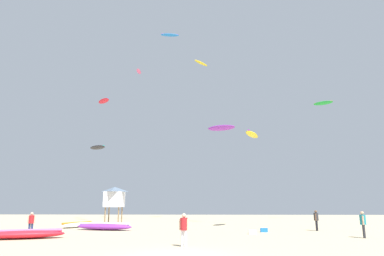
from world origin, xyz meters
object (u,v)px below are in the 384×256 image
at_px(kite_grounded_mid, 24,234).
at_px(kite_aloft_2, 252,134).
at_px(kite_aloft_1, 323,103).
at_px(kite_aloft_7, 139,71).
at_px(kite_aloft_3, 201,63).
at_px(kite_aloft_4, 170,35).
at_px(cooler_box, 264,230).
at_px(person_midground, 31,221).
at_px(kite_aloft_0, 221,128).
at_px(person_foreground, 184,227).
at_px(kite_grounded_near, 104,226).
at_px(person_right, 363,222).
at_px(kite_grounded_far, 77,225).
at_px(person_left, 316,219).
at_px(lifeguard_tower, 114,197).
at_px(gear_bag, 252,232).
at_px(kite_aloft_6, 104,101).
at_px(kite_aloft_5, 97,147).

xyz_separation_m(kite_grounded_mid, kite_aloft_2, (16.67, 11.37, 8.84)).
height_order(kite_aloft_1, kite_aloft_7, kite_aloft_7).
relative_size(kite_aloft_3, kite_aloft_4, 1.18).
bearing_deg(cooler_box, kite_aloft_3, 103.69).
height_order(person_midground, kite_aloft_0, kite_aloft_0).
xyz_separation_m(person_foreground, kite_aloft_2, (5.95, 15.13, 8.12)).
distance_m(kite_grounded_near, kite_aloft_7, 30.09).
relative_size(person_right, kite_grounded_far, 0.38).
bearing_deg(kite_grounded_mid, person_foreground, -19.32).
xyz_separation_m(person_midground, kite_grounded_mid, (1.18, -3.19, -0.66)).
height_order(person_left, kite_aloft_0, kite_aloft_0).
xyz_separation_m(person_left, lifeguard_tower, (-19.83, 8.43, 2.06)).
height_order(kite_grounded_near, gear_bag, kite_grounded_near).
relative_size(kite_aloft_2, kite_aloft_6, 1.38).
bearing_deg(lifeguard_tower, kite_aloft_5, 122.00).
bearing_deg(kite_aloft_0, kite_aloft_4, 166.93).
height_order(person_foreground, kite_aloft_0, kite_aloft_0).
xyz_separation_m(kite_aloft_1, kite_aloft_5, (-33.14, -3.84, -7.26)).
bearing_deg(kite_aloft_7, cooler_box, -54.87).
height_order(cooler_box, gear_bag, same).
bearing_deg(person_left, kite_aloft_0, 151.92).
bearing_deg(person_midground, kite_grounded_far, 156.85).
xyz_separation_m(lifeguard_tower, gear_bag, (13.87, -12.09, -2.89)).
bearing_deg(kite_grounded_mid, kite_grounded_near, 69.38).
height_order(kite_aloft_3, kite_aloft_4, kite_aloft_4).
bearing_deg(gear_bag, person_midground, -176.44).
bearing_deg(kite_aloft_5, cooler_box, -41.76).
bearing_deg(gear_bag, kite_aloft_5, 133.38).
distance_m(kite_aloft_1, kite_aloft_7, 29.03).
xyz_separation_m(kite_grounded_near, kite_aloft_5, (-6.19, 16.01, 9.70)).
relative_size(person_right, lifeguard_tower, 0.42).
bearing_deg(person_foreground, person_left, -20.02).
bearing_deg(kite_aloft_4, kite_grounded_far, -132.06).
height_order(person_left, kite_grounded_far, person_left).
xyz_separation_m(kite_aloft_1, kite_aloft_2, (-13.26, -16.40, -8.14)).
distance_m(person_left, kite_grounded_far, 22.36).
bearing_deg(person_left, person_foreground, -105.64).
bearing_deg(lifeguard_tower, gear_bag, -41.09).
bearing_deg(person_left, kite_aloft_7, 161.90).
xyz_separation_m(kite_aloft_1, kite_aloft_3, (-18.57, 0.05, 6.85)).
distance_m(person_midground, lifeguard_tower, 13.57).
distance_m(kite_aloft_0, kite_aloft_6, 19.57).
bearing_deg(person_right, person_foreground, 44.89).
distance_m(person_foreground, kite_grounded_near, 14.03).
relative_size(kite_aloft_0, kite_aloft_4, 1.40).
xyz_separation_m(person_right, gear_bag, (-7.10, 2.70, -0.86)).
xyz_separation_m(person_right, kite_grounded_near, (-19.54, 6.41, -0.71)).
relative_size(person_midground, kite_aloft_3, 0.54).
distance_m(kite_grounded_mid, kite_aloft_6, 31.05).
bearing_deg(lifeguard_tower, person_foreground, -65.45).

